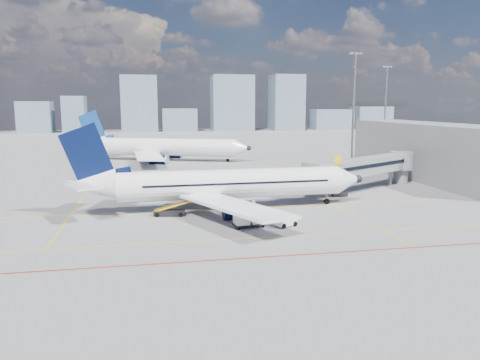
# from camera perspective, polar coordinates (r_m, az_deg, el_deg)

# --- Properties ---
(ground) EXTENTS (420.00, 420.00, 0.00)m
(ground) POSITION_cam_1_polar(r_m,az_deg,el_deg) (53.36, 0.46, -5.31)
(ground) COLOR gray
(ground) RESTS_ON ground
(apron_markings) EXTENTS (90.00, 35.12, 0.01)m
(apron_markings) POSITION_cam_1_polar(r_m,az_deg,el_deg) (49.55, 0.71, -6.45)
(apron_markings) COLOR #FFB90D
(apron_markings) RESTS_ON ground
(jet_bridge) EXTENTS (23.55, 15.78, 6.30)m
(jet_bridge) POSITION_cam_1_polar(r_m,az_deg,el_deg) (76.15, 15.43, 1.60)
(jet_bridge) COLOR gray
(jet_bridge) RESTS_ON ground
(terminal_block) EXTENTS (10.00, 42.00, 10.00)m
(terminal_block) POSITION_cam_1_polar(r_m,az_deg,el_deg) (92.03, 22.15, 3.30)
(terminal_block) COLOR gray
(terminal_block) RESTS_ON ground
(floodlight_mast_ne) EXTENTS (3.20, 0.61, 25.45)m
(floodlight_mast_ne) POSITION_cam_1_polar(r_m,az_deg,el_deg) (116.15, 13.69, 9.04)
(floodlight_mast_ne) COLOR slate
(floodlight_mast_ne) RESTS_ON ground
(floodlight_mast_far) EXTENTS (3.20, 0.61, 25.45)m
(floodlight_mast_far) POSITION_cam_1_polar(r_m,az_deg,el_deg) (159.53, 17.32, 8.86)
(floodlight_mast_far) COLOR slate
(floodlight_mast_far) RESTS_ON ground
(distant_skyline) EXTENTS (247.81, 15.50, 28.69)m
(distant_skyline) POSITION_cam_1_polar(r_m,az_deg,el_deg) (240.71, -9.63, 8.71)
(distant_skyline) COLOR slate
(distant_skyline) RESTS_ON ground
(main_aircraft) EXTENTS (39.01, 33.98, 11.36)m
(main_aircraft) POSITION_cam_1_polar(r_m,az_deg,el_deg) (59.90, -2.52, -0.56)
(main_aircraft) COLOR white
(main_aircraft) RESTS_ON ground
(second_aircraft) EXTENTS (41.31, 35.06, 12.52)m
(second_aircraft) POSITION_cam_1_polar(r_m,az_deg,el_deg) (114.14, -9.56, 3.96)
(second_aircraft) COLOR white
(second_aircraft) RESTS_ON ground
(baggage_tug) EXTENTS (2.58, 2.15, 1.56)m
(baggage_tug) POSITION_cam_1_polar(r_m,az_deg,el_deg) (52.06, 5.52, -4.87)
(baggage_tug) COLOR white
(baggage_tug) RESTS_ON ground
(cargo_dolly) EXTENTS (3.74, 2.09, 1.94)m
(cargo_dolly) POSITION_cam_1_polar(r_m,az_deg,el_deg) (51.57, 1.12, -4.60)
(cargo_dolly) COLOR black
(cargo_dolly) RESTS_ON ground
(belt_loader) EXTENTS (5.40, 1.90, 2.17)m
(belt_loader) POSITION_cam_1_polar(r_m,az_deg,el_deg) (57.45, -8.48, -3.79)
(belt_loader) COLOR black
(belt_loader) RESTS_ON ground
(ramp_worker) EXTENTS (0.58, 0.69, 1.61)m
(ramp_worker) POSITION_cam_1_polar(r_m,az_deg,el_deg) (51.69, 4.96, -4.90)
(ramp_worker) COLOR yellow
(ramp_worker) RESTS_ON ground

